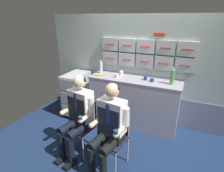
{
  "coord_description": "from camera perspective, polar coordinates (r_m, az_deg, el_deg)",
  "views": [
    {
      "loc": [
        0.82,
        -2.01,
        2.09
      ],
      "look_at": [
        -0.25,
        0.38,
        1.07
      ],
      "focal_mm": 28.42,
      "sensor_mm": 36.0,
      "label": 1
    }
  ],
  "objects": [
    {
      "name": "ground",
      "position": [
        3.03,
        1.5,
        -22.82
      ],
      "size": [
        4.8,
        4.8,
        0.04
      ],
      "primitive_type": "cube",
      "color": "#182A4C"
    },
    {
      "name": "galley_bulkhead",
      "position": [
        3.63,
        10.15,
        4.66
      ],
      "size": [
        4.2,
        0.14,
        2.15
      ],
      "color": "#A4B3AC",
      "rests_on": "ground"
    },
    {
      "name": "galley_counter",
      "position": [
        3.61,
        6.89,
        -5.08
      ],
      "size": [
        1.76,
        0.53,
        0.99
      ],
      "color": "#ABA6B6",
      "rests_on": "ground"
    },
    {
      "name": "service_trolley",
      "position": [
        4.02,
        -11.31,
        -2.23
      ],
      "size": [
        0.4,
        0.65,
        0.95
      ],
      "color": "black",
      "rests_on": "ground"
    },
    {
      "name": "folding_chair_left",
      "position": [
        2.97,
        -8.55,
        -10.45
      ],
      "size": [
        0.46,
        0.47,
        0.86
      ],
      "color": "#A8AAAF",
      "rests_on": "ground"
    },
    {
      "name": "crew_member_left",
      "position": [
        2.77,
        -11.0,
        -8.52
      ],
      "size": [
        0.52,
        0.67,
        1.3
      ],
      "color": "black",
      "rests_on": "ground"
    },
    {
      "name": "folding_chair_right",
      "position": [
        2.67,
        0.94,
        -14.25
      ],
      "size": [
        0.45,
        0.45,
        0.86
      ],
      "color": "#A8AAAF",
      "rests_on": "ground"
    },
    {
      "name": "crew_member_right",
      "position": [
        2.45,
        -1.02,
        -12.51
      ],
      "size": [
        0.51,
        0.66,
        1.3
      ],
      "color": "black",
      "rests_on": "ground"
    },
    {
      "name": "water_bottle_clear",
      "position": [
        3.71,
        -3.59,
        6.08
      ],
      "size": [
        0.06,
        0.06,
        0.27
      ],
      "color": "silver",
      "rests_on": "galley_counter"
    },
    {
      "name": "sparkling_bottle_green",
      "position": [
        3.23,
        18.83,
        2.88
      ],
      "size": [
        0.07,
        0.07,
        0.3
      ],
      "color": "#4E9750",
      "rests_on": "galley_counter"
    },
    {
      "name": "paper_cup_tan",
      "position": [
        3.37,
        10.71,
        2.54
      ],
      "size": [
        0.06,
        0.06,
        0.07
      ],
      "color": "navy",
      "rests_on": "galley_counter"
    },
    {
      "name": "paper_cup_blue",
      "position": [
        3.31,
        12.75,
        1.92
      ],
      "size": [
        0.07,
        0.07,
        0.06
      ],
      "color": "navy",
      "rests_on": "galley_counter"
    },
    {
      "name": "coffee_cup_spare",
      "position": [
        3.62,
        3.03,
        4.28
      ],
      "size": [
        0.07,
        0.07,
        0.08
      ],
      "color": "white",
      "rests_on": "galley_counter"
    },
    {
      "name": "coffee_cup_white",
      "position": [
        3.46,
        1.55,
        3.41
      ],
      "size": [
        0.07,
        0.07,
        0.07
      ],
      "color": "silver",
      "rests_on": "galley_counter"
    },
    {
      "name": "snack_banana",
      "position": [
        3.58,
        -4.19,
        3.66
      ],
      "size": [
        0.17,
        0.1,
        0.04
      ],
      "color": "yellow",
      "rests_on": "galley_counter"
    }
  ]
}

